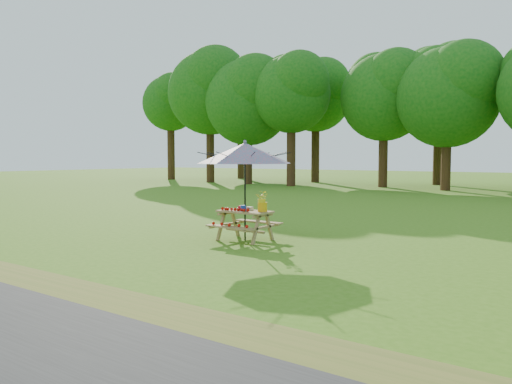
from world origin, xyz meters
The scene contains 8 objects.
ground centered at (0.00, 0.00, 0.00)m, with size 120.00×120.00×0.00m, color #3F7516.
drygrass_strip centered at (0.00, -2.80, 0.00)m, with size 120.00×1.20×0.01m, color olive.
treeline centered at (0.00, 22.00, 8.00)m, with size 60.00×12.00×16.00m, color #0F5811, non-canonical shape.
picnic_table centered at (-1.38, 2.13, 0.33)m, with size 1.20×1.32×0.67m.
patio_umbrella centered at (-1.38, 2.13, 1.95)m, with size 2.23×2.23×2.25m.
produce_bins centered at (-1.42, 2.15, 0.72)m, with size 0.28×0.41×0.13m.
tomatoes_row centered at (-1.53, 1.95, 0.71)m, with size 0.77×0.13×0.07m, color red, non-canonical shape.
flower_bucket centered at (-0.96, 2.19, 0.91)m, with size 0.33×0.31×0.46m.
Camera 1 is at (5.21, -6.76, 1.86)m, focal length 35.00 mm.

